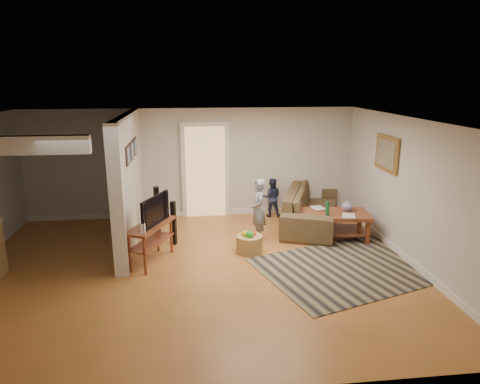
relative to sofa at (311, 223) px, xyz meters
name	(u,v)px	position (x,y,z in m)	size (l,w,h in m)	color
ground	(195,269)	(-2.60, -2.09, 0.00)	(7.50, 7.50, 0.00)	olive
room_shell	(129,182)	(-3.67, -1.66, 1.46)	(7.54, 6.02, 2.52)	beige
area_rug	(349,267)	(0.03, -2.32, 0.01)	(2.96, 2.16, 0.01)	black
sofa	(311,223)	(0.00, 0.00, 0.00)	(2.68, 1.05, 0.78)	#423921
coffee_table	(335,218)	(0.22, -0.90, 0.42)	(1.47, 0.99, 0.81)	#5F2A16
tv_console	(151,228)	(-3.34, -1.70, 0.64)	(0.84, 1.19, 0.96)	#5F2A16
speaker_left	(174,223)	(-2.99, -0.89, 0.44)	(0.09, 0.09, 0.87)	black
speaker_right	(157,213)	(-3.33, -0.51, 0.54)	(0.11, 0.11, 1.07)	black
toy_basket	(249,243)	(-1.59, -1.44, 0.18)	(0.49, 0.49, 0.44)	olive
child	(258,240)	(-1.34, -0.86, 0.00)	(0.46, 0.30, 1.26)	gray
toddler	(271,216)	(-0.79, 0.61, 0.00)	(0.44, 0.35, 0.91)	#202543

